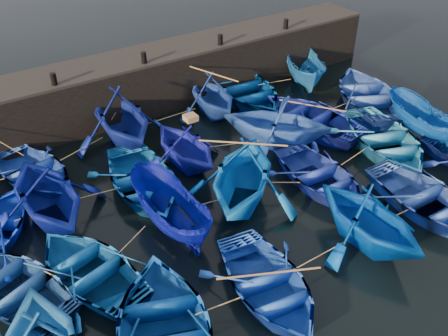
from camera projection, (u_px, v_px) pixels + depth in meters
ground at (276, 230)px, 16.93m from camera, size 120.00×120.00×0.00m
quay_wall at (139, 84)px, 23.40m from camera, size 26.00×2.50×2.50m
quay_top at (136, 58)px, 22.65m from camera, size 26.00×2.50×0.12m
bollard_1 at (54, 79)px, 20.05m from camera, size 0.24×0.24×0.50m
bollard_2 at (144, 58)px, 21.85m from camera, size 0.24×0.24×0.50m
bollard_3 at (220, 39)px, 23.65m from camera, size 0.24×0.24×0.50m
bollard_4 at (286, 24)px, 25.45m from camera, size 0.24×0.24×0.50m
boat_1 at (33, 172)px, 18.91m from camera, size 4.19×5.13×0.93m
boat_2 at (120, 117)px, 20.80m from camera, size 4.48×5.10×2.53m
boat_3 at (212, 94)px, 23.01m from camera, size 3.89×4.34×2.05m
boat_4 at (243, 89)px, 24.48m from camera, size 4.60×6.07×1.19m
boat_5 at (305, 69)px, 25.71m from camera, size 3.57×4.70×1.72m
boat_7 at (47, 193)px, 16.64m from camera, size 4.23×4.83×2.43m
boat_8 at (143, 181)px, 18.39m from camera, size 4.17×5.37×1.02m
boat_9 at (185, 145)px, 19.49m from camera, size 3.49×3.99×2.00m
boat_10 at (277, 122)px, 20.64m from camera, size 5.86×5.90×2.35m
boat_11 at (311, 117)px, 22.27m from camera, size 4.55×5.74×1.07m
boat_12 at (369, 94)px, 23.97m from camera, size 6.19×6.91×1.18m
boat_13 at (14, 286)px, 14.30m from camera, size 4.62×5.31×0.92m
boat_14 at (90, 268)px, 14.86m from camera, size 4.20×5.07×0.91m
boat_15 at (169, 210)px, 16.52m from camera, size 1.73×4.28×1.64m
boat_16 at (242, 174)px, 17.41m from camera, size 6.34×6.31×2.53m
boat_17 at (320, 176)px, 18.68m from camera, size 3.48×4.67×0.93m
boat_18 at (385, 140)px, 20.67m from camera, size 5.24×6.16×1.08m
boat_19 at (420, 120)px, 21.55m from camera, size 2.05×4.17×1.55m
boat_21 at (165, 330)px, 12.95m from camera, size 5.46×6.34×1.11m
boat_22 at (268, 285)px, 14.32m from camera, size 3.78×4.85×0.92m
boat_23 at (369, 217)px, 15.78m from camera, size 3.73×4.30×2.21m
boat_24 at (429, 200)px, 17.45m from camera, size 3.61×4.98×1.02m
wooden_crate at (191, 118)px, 18.99m from camera, size 0.47×0.46×0.22m
mooring_ropes at (197, 141)px, 19.93m from camera, size 17.87×11.88×2.10m
loose_oars at (259, 136)px, 18.77m from camera, size 9.81×12.28×1.67m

